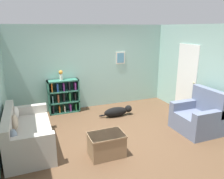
{
  "coord_description": "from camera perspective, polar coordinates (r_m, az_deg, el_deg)",
  "views": [
    {
      "loc": [
        -1.87,
        -4.37,
        2.51
      ],
      "look_at": [
        0.0,
        0.4,
        1.05
      ],
      "focal_mm": 35.0,
      "sensor_mm": 36.0,
      "label": 1
    }
  ],
  "objects": [
    {
      "name": "ground_plane",
      "position": [
        5.38,
        1.59,
        -11.93
      ],
      "size": [
        14.0,
        14.0,
        0.0
      ],
      "primitive_type": "plane",
      "color": "brown"
    },
    {
      "name": "wall_back",
      "position": [
        6.99,
        -5.57,
        5.87
      ],
      "size": [
        5.6,
        0.13,
        2.6
      ],
      "color": "#93BCB2",
      "rests_on": "ground_plane"
    },
    {
      "name": "wall_right",
      "position": [
        6.35,
        23.36,
        3.54
      ],
      "size": [
        0.16,
        5.0,
        2.6
      ],
      "color": "#93BCB2",
      "rests_on": "ground_plane"
    },
    {
      "name": "couch",
      "position": [
        5.06,
        -21.39,
        -10.91
      ],
      "size": [
        0.9,
        1.81,
        0.85
      ],
      "color": "#ADA89E",
      "rests_on": "ground_plane"
    },
    {
      "name": "bookshelf",
      "position": [
        6.77,
        -12.49,
        -1.7
      ],
      "size": [
        0.91,
        0.34,
        1.02
      ],
      "color": "#2D6B56",
      "rests_on": "ground_plane"
    },
    {
      "name": "recliner_chair",
      "position": [
        5.86,
        21.57,
        -6.71
      ],
      "size": [
        0.89,
        1.01,
        1.06
      ],
      "color": "slate",
      "rests_on": "ground_plane"
    },
    {
      "name": "coffee_table",
      "position": [
        4.52,
        -1.46,
        -14.08
      ],
      "size": [
        0.71,
        0.5,
        0.47
      ],
      "color": "#846647",
      "rests_on": "ground_plane"
    },
    {
      "name": "dog",
      "position": [
        6.41,
        1.45,
        -5.74
      ],
      "size": [
        1.01,
        0.25,
        0.29
      ],
      "color": "black",
      "rests_on": "ground_plane"
    },
    {
      "name": "vase",
      "position": [
        6.58,
        -13.21,
        3.83
      ],
      "size": [
        0.12,
        0.12,
        0.29
      ],
      "color": "silver",
      "rests_on": "bookshelf"
    }
  ]
}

